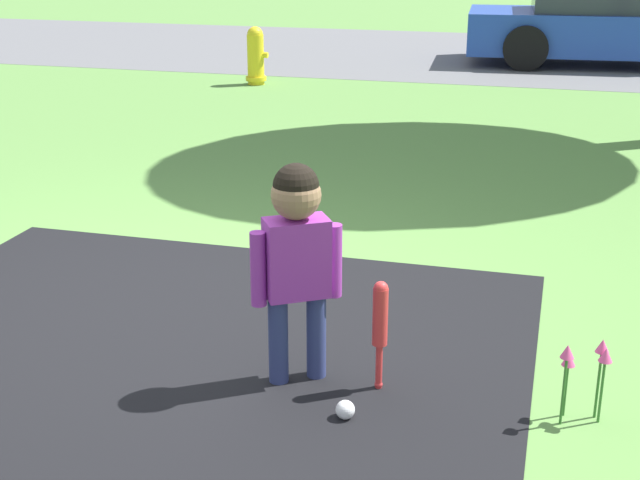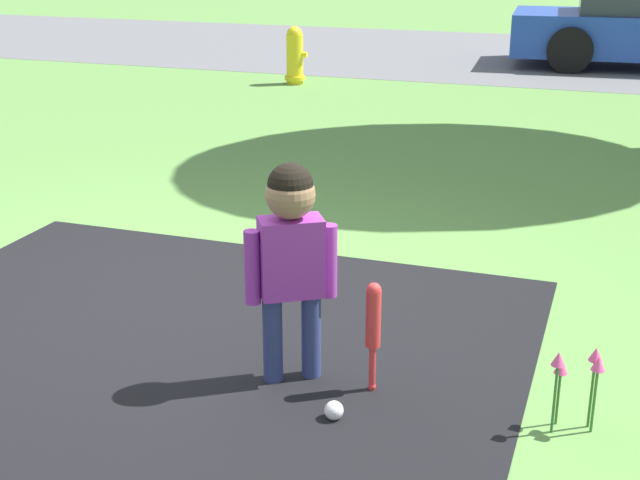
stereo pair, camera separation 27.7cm
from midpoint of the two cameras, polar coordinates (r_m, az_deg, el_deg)
The scene contains 7 objects.
ground_plane at distance 5.18m, azimuth -7.58°, elevation -3.91°, with size 60.00×60.00×0.00m, color #5B8C42.
street_strip at distance 15.29m, azimuth 11.03°, elevation 11.59°, with size 40.00×6.00×0.01m.
child at distance 4.03m, azimuth 0.10°, elevation -0.20°, with size 0.38×0.29×1.06m.
baseball_bat at distance 4.07m, azimuth 5.39°, elevation -5.27°, with size 0.07×0.07×0.54m.
sports_ball at distance 3.97m, azimuth 2.93°, elevation -10.87°, with size 0.09×0.09×0.09m.
fire_hydrant at distance 12.16m, azimuth -0.95°, elevation 11.71°, with size 0.31×0.28×0.76m.
flower_bed at distance 3.97m, azimuth 18.14°, elevation -7.77°, with size 0.22×0.16×0.38m.
Camera 2 is at (2.33, -4.18, 2.06)m, focal length 50.00 mm.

